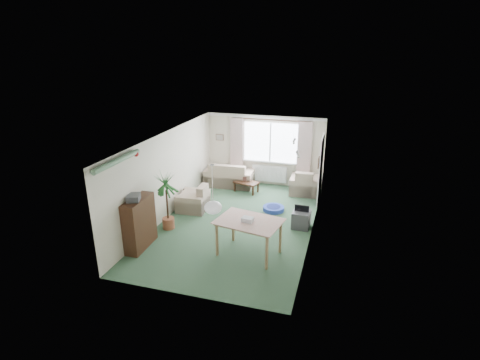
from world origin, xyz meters
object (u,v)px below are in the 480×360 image
(dining_table, at_px, (249,238))
(pet_bed, at_px, (274,209))
(armchair_corner, at_px, (305,182))
(bookshelf, at_px, (140,223))
(houseplant, at_px, (167,201))
(tv_cube, at_px, (301,219))
(coffee_table, at_px, (246,187))
(sofa, at_px, (229,174))
(armchair_left, at_px, (193,197))

(dining_table, height_order, pet_bed, dining_table)
(dining_table, xyz_separation_m, pet_bed, (0.06, 2.54, -0.35))
(armchair_corner, distance_m, bookshelf, 5.64)
(armchair_corner, xyz_separation_m, houseplant, (-3.12, -3.51, 0.38))
(bookshelf, distance_m, houseplant, 1.09)
(tv_cube, bearing_deg, coffee_table, 137.43)
(armchair_corner, bearing_deg, coffee_table, 11.11)
(sofa, relative_size, dining_table, 1.23)
(tv_cube, bearing_deg, armchair_left, 177.69)
(armchair_corner, xyz_separation_m, tv_cube, (0.22, -2.45, -0.18))
(sofa, height_order, tv_cube, sofa)
(armchair_left, xyz_separation_m, coffee_table, (1.12, 1.80, -0.21))
(sofa, bearing_deg, coffee_table, 146.44)
(armchair_left, xyz_separation_m, dining_table, (2.23, -1.95, 0.03))
(armchair_left, xyz_separation_m, houseplant, (-0.15, -1.29, 0.40))
(armchair_left, distance_m, bookshelf, 2.38)
(houseplant, distance_m, dining_table, 2.49)
(coffee_table, height_order, bookshelf, bookshelf)
(coffee_table, xyz_separation_m, pet_bed, (1.16, -1.21, -0.12))
(sofa, distance_m, armchair_corner, 2.58)
(bookshelf, relative_size, tv_cube, 2.48)
(armchair_corner, bearing_deg, pet_bed, 65.68)
(bookshelf, bearing_deg, houseplant, 78.26)
(coffee_table, xyz_separation_m, tv_cube, (2.08, -2.04, 0.05))
(sofa, height_order, houseplant, houseplant)
(bookshelf, xyz_separation_m, tv_cube, (3.54, 2.11, -0.39))
(sofa, xyz_separation_m, houseplant, (-0.55, -3.53, 0.38))
(bookshelf, relative_size, dining_table, 0.93)
(coffee_table, bearing_deg, dining_table, -73.64)
(armchair_corner, height_order, pet_bed, armchair_corner)
(sofa, relative_size, coffee_table, 2.08)
(houseplant, xyz_separation_m, dining_table, (2.38, -0.66, -0.37))
(pet_bed, bearing_deg, houseplant, -142.29)
(sofa, bearing_deg, armchair_corner, 176.86)
(coffee_table, relative_size, dining_table, 0.59)
(armchair_corner, height_order, armchair_left, armchair_corner)
(bookshelf, bearing_deg, sofa, 79.30)
(armchair_corner, bearing_deg, armchair_left, 35.31)
(coffee_table, bearing_deg, bookshelf, -109.40)
(sofa, bearing_deg, armchair_left, 77.28)
(armchair_corner, distance_m, pet_bed, 1.79)
(armchair_corner, bearing_deg, dining_table, 78.46)
(coffee_table, xyz_separation_m, dining_table, (1.10, -3.76, 0.24))
(sofa, height_order, dining_table, dining_table)
(armchair_left, bearing_deg, bookshelf, -11.44)
(houseplant, height_order, dining_table, houseplant)
(tv_cube, bearing_deg, bookshelf, -147.26)
(armchair_left, xyz_separation_m, bookshelf, (-0.34, -2.35, 0.24))
(houseplant, xyz_separation_m, pet_bed, (2.44, 1.88, -0.73))
(bookshelf, distance_m, pet_bed, 3.98)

